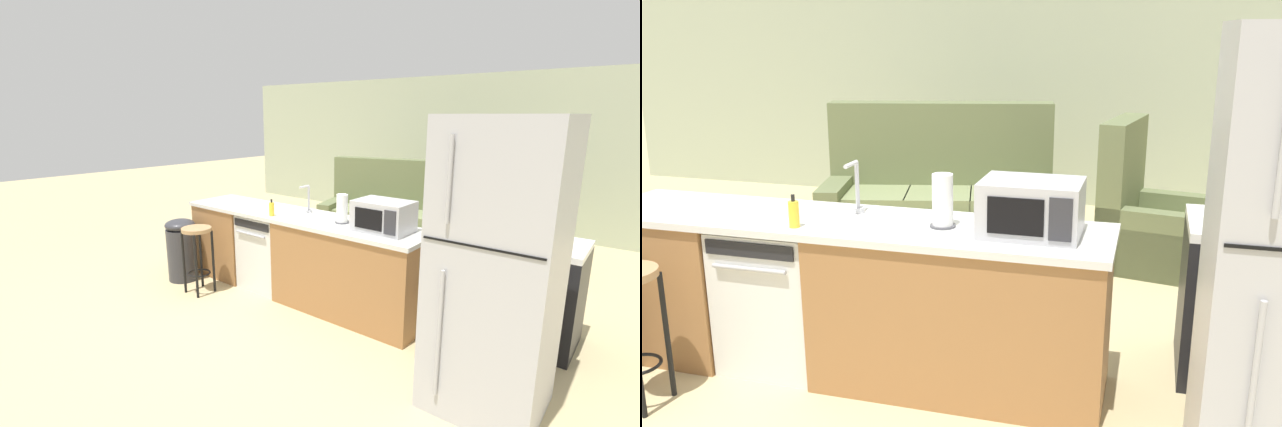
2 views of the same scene
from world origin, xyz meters
TOP-DOWN VIEW (x-y plane):
  - ground_plane at (0.00, 0.00)m, footprint 24.00×24.00m
  - wall_back at (0.30, 4.20)m, footprint 10.00×0.06m
  - kitchen_counter at (0.24, 0.00)m, footprint 2.94×0.66m
  - dishwasher at (-0.25, -0.00)m, footprint 0.58×0.61m
  - stove_range at (2.35, 0.55)m, footprint 0.76×0.68m
  - refrigerator at (2.35, -0.55)m, footprint 0.72×0.73m
  - microwave at (1.19, -0.00)m, footprint 0.50×0.37m
  - sink_faucet at (0.18, 0.14)m, footprint 0.07×0.18m
  - paper_towel_roll at (0.72, 0.01)m, footprint 0.14×0.14m
  - soap_bottle at (-0.02, -0.21)m, footprint 0.06×0.06m
  - kettle at (2.52, 0.42)m, footprint 0.21×0.17m
  - bar_stool at (-0.74, -0.64)m, footprint 0.32×0.32m
  - trash_bin at (-1.22, -0.53)m, footprint 0.35×0.35m
  - couch at (-0.03, 2.34)m, footprint 2.16×1.35m
  - armchair at (1.73, 2.34)m, footprint 0.94×0.98m

SIDE VIEW (x-z plane):
  - ground_plane at x=0.00m, z-range 0.00..0.00m
  - armchair at x=1.73m, z-range -0.25..0.95m
  - trash_bin at x=-1.22m, z-range 0.01..0.75m
  - couch at x=-0.03m, z-range -0.24..1.03m
  - kitchen_counter at x=0.24m, z-range -0.03..0.87m
  - dishwasher at x=-0.25m, z-range 0.00..0.84m
  - stove_range at x=2.35m, z-range 0.00..0.90m
  - bar_stool at x=-0.74m, z-range 0.17..0.91m
  - refrigerator at x=2.35m, z-range 0.00..1.93m
  - soap_bottle at x=-0.02m, z-range 0.88..1.06m
  - kettle at x=2.52m, z-range 0.89..1.08m
  - sink_faucet at x=0.18m, z-range 0.88..1.18m
  - paper_towel_roll at x=0.72m, z-range 0.90..1.18m
  - microwave at x=1.19m, z-range 0.90..1.18m
  - wall_back at x=0.30m, z-range 0.00..2.60m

